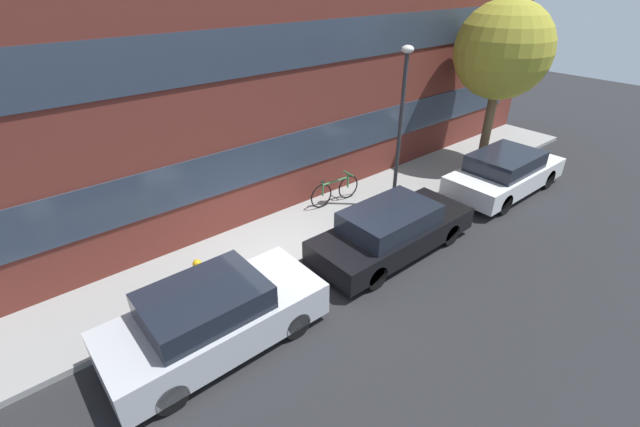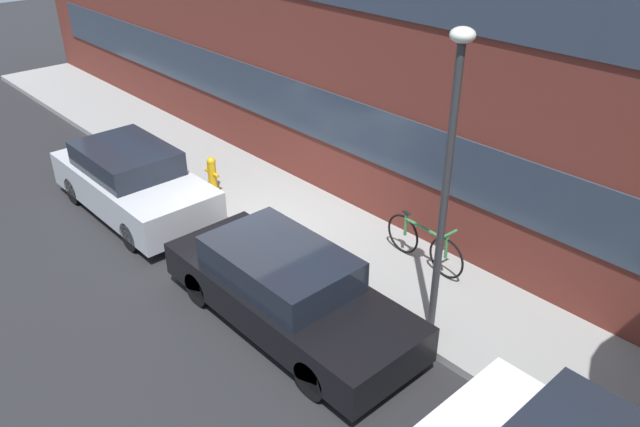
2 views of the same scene
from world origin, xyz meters
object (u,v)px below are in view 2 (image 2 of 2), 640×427
at_px(parked_car_silver, 133,181).
at_px(bicycle, 424,243).
at_px(parked_car_black, 286,289).
at_px(fire_hydrant, 212,173).
at_px(lamp_post, 449,160).

height_order(parked_car_silver, bicycle, parked_car_silver).
xyz_separation_m(parked_car_silver, parked_car_black, (4.92, 0.00, -0.05)).
bearing_deg(fire_hydrant, parked_car_silver, -105.97).
bearing_deg(parked_car_silver, parked_car_black, 0.00).
distance_m(bicycle, lamp_post, 2.96).
height_order(parked_car_silver, lamp_post, lamp_post).
bearing_deg(parked_car_silver, lamp_post, 12.39).
height_order(bicycle, lamp_post, lamp_post).
xyz_separation_m(fire_hydrant, bicycle, (4.97, 1.11, 0.04)).
height_order(fire_hydrant, lamp_post, lamp_post).
distance_m(parked_car_silver, lamp_post, 7.15).
relative_size(parked_car_silver, lamp_post, 0.90).
bearing_deg(parked_car_black, lamp_post, 40.36).
distance_m(parked_car_black, bicycle, 2.77).
xyz_separation_m(parked_car_black, bicycle, (0.51, 2.72, -0.09)).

